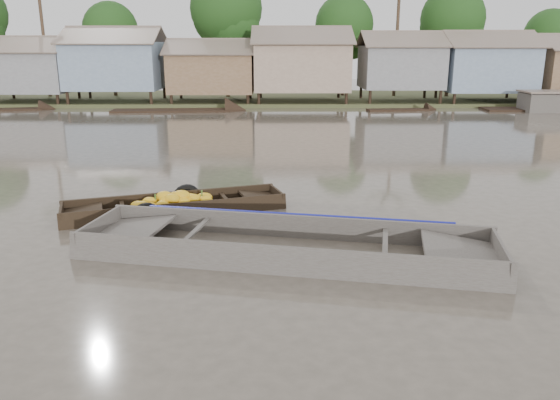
{
  "coord_description": "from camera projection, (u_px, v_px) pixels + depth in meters",
  "views": [
    {
      "loc": [
        0.67,
        -10.0,
        4.07
      ],
      "look_at": [
        0.76,
        1.52,
        0.8
      ],
      "focal_mm": 35.0,
      "sensor_mm": 36.0,
      "label": 1
    }
  ],
  "objects": [
    {
      "name": "riverbank",
      "position": [
        307.0,
        59.0,
        40.56
      ],
      "size": [
        120.0,
        12.47,
        10.22
      ],
      "color": "#384723",
      "rests_on": "ground"
    },
    {
      "name": "distant_boats",
      "position": [
        459.0,
        109.0,
        34.32
      ],
      "size": [
        45.06,
        14.28,
        1.38
      ],
      "color": "black",
      "rests_on": "ground"
    },
    {
      "name": "banana_boat",
      "position": [
        172.0,
        206.0,
        13.79
      ],
      "size": [
        5.65,
        2.96,
        0.79
      ],
      "rotation": [
        0.0,
        0.0,
        0.31
      ],
      "color": "black",
      "rests_on": "ground"
    },
    {
      "name": "ground",
      "position": [
        242.0,
        260.0,
        10.72
      ],
      "size": [
        120.0,
        120.0,
        0.0
      ],
      "primitive_type": "plane",
      "color": "#4F483C",
      "rests_on": "ground"
    },
    {
      "name": "viewer_boat",
      "position": [
        288.0,
        250.0,
        11.02
      ],
      "size": [
        8.59,
        3.77,
        0.67
      ],
      "rotation": [
        0.0,
        0.0,
        -0.2
      ],
      "color": "#443E3A",
      "rests_on": "ground"
    }
  ]
}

